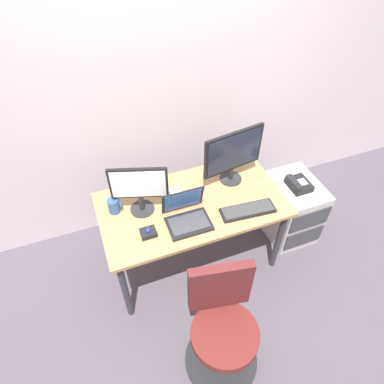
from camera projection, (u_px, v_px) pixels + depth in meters
ground_plane at (192, 257)px, 3.12m from camera, size 8.00×8.00×0.00m
back_wall at (158, 77)px, 2.61m from camera, size 6.00×0.10×2.80m
desk at (192, 210)px, 2.66m from camera, size 1.41×0.76×0.72m
file_cabinet at (290, 208)px, 3.15m from camera, size 0.42×0.53×0.58m
desk_phone at (298, 184)px, 2.90m from camera, size 0.17×0.20×0.09m
office_chair at (222, 328)px, 2.24m from camera, size 0.52×0.52×0.91m
monitor_main at (233, 154)px, 2.61m from camera, size 0.50×0.18×0.46m
monitor_side at (139, 187)px, 2.40m from camera, size 0.40×0.18×0.40m
keyboard at (248, 210)px, 2.54m from camera, size 0.42×0.17×0.03m
laptop at (187, 215)px, 2.45m from camera, size 0.31×0.28×0.24m
trackball_mouse at (148, 232)px, 2.38m from camera, size 0.11×0.09×0.07m
coffee_mug at (114, 206)px, 2.51m from camera, size 0.10×0.09×0.12m
paper_notepad at (175, 197)px, 2.64m from camera, size 0.19×0.24×0.01m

